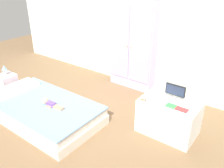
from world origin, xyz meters
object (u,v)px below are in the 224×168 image
object	(u,v)px
table_lamp	(4,68)
tv_stand	(169,117)
bed	(44,110)
doll	(49,103)
nightstand	(8,85)
book_green	(171,106)
wardrobe	(133,45)
tv_monitor	(175,91)
rocking_horse_toy	(144,97)
book_red	(182,109)

from	to	relation	value
table_lamp	tv_stand	bearing A→B (deg)	14.53
bed	table_lamp	bearing A→B (deg)	174.65
table_lamp	tv_stand	world-z (taller)	table_lamp
bed	tv_stand	xyz separation A→B (m)	(1.65, 0.82, 0.11)
doll	tv_stand	size ratio (longest dim) A/B	0.51
nightstand	book_green	world-z (taller)	book_green
doll	tv_stand	distance (m)	1.71
wardrobe	tv_monitor	bearing A→B (deg)	-34.94
doll	tv_monitor	size ratio (longest dim) A/B	1.45
rocking_horse_toy	book_red	xyz separation A→B (m)	(0.50, 0.07, -0.04)
doll	rocking_horse_toy	xyz separation A→B (m)	(1.20, 0.62, 0.22)
wardrobe	tv_stand	bearing A→B (deg)	-37.92
book_red	wardrobe	bearing A→B (deg)	143.02
tv_monitor	nightstand	bearing A→B (deg)	-163.83
bed	table_lamp	xyz separation A→B (m)	(-1.12, 0.10, 0.38)
nightstand	rocking_horse_toy	world-z (taller)	rocking_horse_toy
bed	wardrobe	xyz separation A→B (m)	(0.46, 1.75, 0.69)
tv_stand	table_lamp	bearing A→B (deg)	-165.47
tv_stand	book_green	distance (m)	0.28
bed	doll	size ratio (longest dim) A/B	4.46
wardrobe	tv_stand	xyz separation A→B (m)	(1.19, -0.93, -0.58)
table_lamp	doll	bearing A→B (deg)	-4.22
table_lamp	book_green	distance (m)	2.88
tv_monitor	rocking_horse_toy	bearing A→B (deg)	-139.03
table_lamp	rocking_horse_toy	size ratio (longest dim) A/B	1.70
doll	book_green	size ratio (longest dim) A/B	3.12
bed	wardrobe	size ratio (longest dim) A/B	1.06
doll	book_green	xyz separation A→B (m)	(1.56, 0.69, 0.18)
bed	book_red	size ratio (longest dim) A/B	11.05
bed	table_lamp	world-z (taller)	table_lamp
rocking_horse_toy	nightstand	bearing A→B (deg)	-167.82
rocking_horse_toy	book_red	world-z (taller)	rocking_horse_toy
bed	tv_stand	bearing A→B (deg)	26.49
doll	book_red	size ratio (longest dim) A/B	2.48
nightstand	book_green	xyz separation A→B (m)	(2.82, 0.60, 0.30)
bed	rocking_horse_toy	bearing A→B (deg)	25.31
tv_stand	book_green	size ratio (longest dim) A/B	6.08
doll	tv_stand	xyz separation A→B (m)	(1.50, 0.81, -0.07)
nightstand	book_green	size ratio (longest dim) A/B	3.15
wardrobe	rocking_horse_toy	xyz separation A→B (m)	(0.89, -1.11, -0.29)
doll	table_lamp	distance (m)	1.28
rocking_horse_toy	doll	bearing A→B (deg)	-152.51
doll	nightstand	xyz separation A→B (m)	(-1.26, 0.09, -0.12)
book_green	tv_stand	bearing A→B (deg)	116.34
tv_stand	tv_monitor	bearing A→B (deg)	82.75
wardrobe	book_red	xyz separation A→B (m)	(1.38, -1.04, -0.33)
nightstand	rocking_horse_toy	xyz separation A→B (m)	(2.46, 0.53, 0.34)
bed	tv_stand	world-z (taller)	tv_stand
nightstand	wardrobe	world-z (taller)	wardrobe
doll	wardrobe	size ratio (longest dim) A/B	0.24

